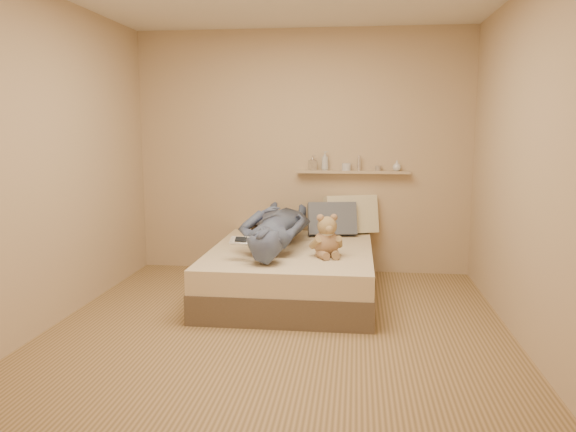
# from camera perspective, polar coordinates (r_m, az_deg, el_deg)

# --- Properties ---
(room) EXTENTS (3.80, 3.80, 3.80)m
(room) POSITION_cam_1_polar(r_m,az_deg,el_deg) (4.21, -1.08, 5.36)
(room) COLOR #A28053
(room) RESTS_ON ground
(bed) EXTENTS (1.50, 1.90, 0.45)m
(bed) POSITION_cam_1_polar(r_m,az_deg,el_deg) (5.30, 0.37, -5.70)
(bed) COLOR brown
(bed) RESTS_ON floor
(game_console) EXTENTS (0.20, 0.10, 0.07)m
(game_console) POSITION_cam_1_polar(r_m,az_deg,el_deg) (4.76, -4.76, -2.52)
(game_console) COLOR silver
(game_console) RESTS_ON bed
(teddy_bear) EXTENTS (0.30, 0.31, 0.38)m
(teddy_bear) POSITION_cam_1_polar(r_m,az_deg,el_deg) (4.90, 3.96, -2.35)
(teddy_bear) COLOR tan
(teddy_bear) RESTS_ON bed
(dark_plush) EXTENTS (0.17, 0.17, 0.26)m
(dark_plush) POSITION_cam_1_polar(r_m,az_deg,el_deg) (5.61, -3.01, -1.35)
(dark_plush) COLOR black
(dark_plush) RESTS_ON bed
(pillow_cream) EXTENTS (0.60, 0.41, 0.43)m
(pillow_cream) POSITION_cam_1_polar(r_m,az_deg,el_deg) (5.99, 6.42, 0.12)
(pillow_cream) COLOR beige
(pillow_cream) RESTS_ON bed
(pillow_grey) EXTENTS (0.53, 0.33, 0.37)m
(pillow_grey) POSITION_cam_1_polar(r_m,az_deg,el_deg) (5.87, 4.49, -0.34)
(pillow_grey) COLOR slate
(pillow_grey) RESTS_ON bed
(person) EXTENTS (0.62, 1.67, 0.40)m
(person) POSITION_cam_1_polar(r_m,az_deg,el_deg) (5.28, -1.25, -1.02)
(person) COLOR #4A5A74
(person) RESTS_ON bed
(wall_shelf) EXTENTS (1.20, 0.12, 0.03)m
(wall_shelf) POSITION_cam_1_polar(r_m,az_deg,el_deg) (6.02, 6.60, 4.47)
(wall_shelf) COLOR tan
(wall_shelf) RESTS_ON wall_back
(shelf_bottles) EXTENTS (0.99, 0.10, 0.20)m
(shelf_bottles) POSITION_cam_1_polar(r_m,az_deg,el_deg) (6.02, 5.89, 5.30)
(shelf_bottles) COLOR silver
(shelf_bottles) RESTS_ON wall_shelf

